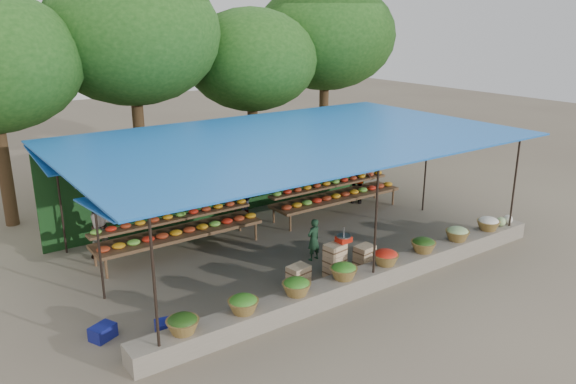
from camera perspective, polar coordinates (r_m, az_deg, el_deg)
ground at (r=14.29m, az=0.52°, el=-5.52°), size 60.00×60.00×0.00m
stone_curb at (r=12.28m, az=8.13°, el=-8.68°), size 10.60×0.55×0.40m
stall_canopy at (r=13.52m, az=0.41°, el=5.09°), size 10.80×6.60×2.82m
produce_baskets at (r=12.06m, az=7.85°, el=-7.26°), size 8.98×0.58×0.34m
netting_backdrop at (r=16.40m, az=-5.92°, el=2.05°), size 10.60×0.06×2.50m
tree_row at (r=18.68m, az=-9.47°, el=14.52°), size 16.51×5.50×7.12m
fruit_table_left at (r=14.01m, az=-11.07°, el=-3.67°), size 4.21×0.95×0.93m
fruit_table_right at (r=16.53m, az=4.85°, el=-0.12°), size 4.21×0.95×0.93m
crate_counter at (r=12.62m, az=4.67°, el=-7.26°), size 2.39×0.40×0.77m
weighing_scale at (r=12.57m, az=5.67°, el=-4.71°), size 0.32×0.32×0.35m
vendor_seated at (r=13.34m, az=2.61°, el=-4.85°), size 0.41×0.30×1.03m
customer_left at (r=14.14m, az=-18.24°, el=-3.37°), size 0.83×0.69×1.53m
customer_mid at (r=16.15m, az=-4.23°, el=0.05°), size 1.13×0.94×1.53m
customer_right at (r=17.53m, az=6.98°, el=1.39°), size 0.91×0.90×1.54m
blue_crate_front at (r=10.78m, az=-12.08°, el=-13.26°), size 0.50×0.40×0.27m
blue_crate_back at (r=10.93m, az=-18.30°, el=-13.36°), size 0.52×0.47×0.26m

